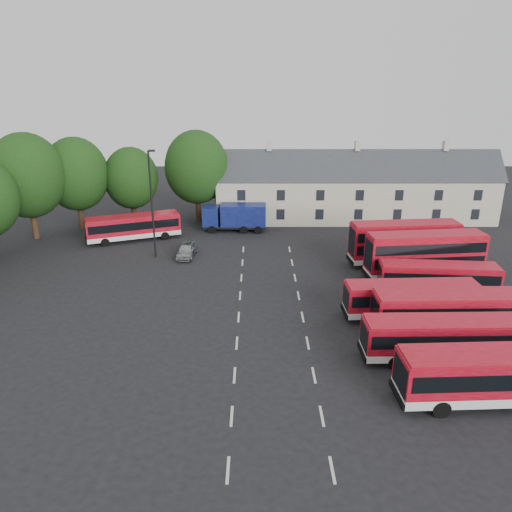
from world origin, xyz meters
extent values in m
plane|color=black|center=(0.00, 0.00, 0.00)|extent=(140.00, 140.00, 0.00)
cube|color=beige|center=(0.00, -14.00, 0.01)|extent=(0.15, 1.80, 0.01)
cube|color=beige|center=(0.00, -10.00, 0.01)|extent=(0.15, 1.80, 0.01)
cube|color=beige|center=(0.00, -6.00, 0.01)|extent=(0.15, 1.80, 0.01)
cube|color=beige|center=(0.00, -2.00, 0.01)|extent=(0.15, 1.80, 0.01)
cube|color=beige|center=(0.00, 2.00, 0.01)|extent=(0.15, 1.80, 0.01)
cube|color=beige|center=(0.00, 6.00, 0.01)|extent=(0.15, 1.80, 0.01)
cube|color=beige|center=(0.00, 10.00, 0.01)|extent=(0.15, 1.80, 0.01)
cube|color=beige|center=(0.00, 14.00, 0.01)|extent=(0.15, 1.80, 0.01)
cube|color=beige|center=(0.00, 18.00, 0.01)|extent=(0.15, 1.80, 0.01)
cube|color=beige|center=(5.00, -14.00, 0.01)|extent=(0.15, 1.80, 0.01)
cube|color=beige|center=(5.00, -10.00, 0.01)|extent=(0.15, 1.80, 0.01)
cube|color=beige|center=(5.00, -6.00, 0.01)|extent=(0.15, 1.80, 0.01)
cube|color=beige|center=(5.00, -2.00, 0.01)|extent=(0.15, 1.80, 0.01)
cube|color=beige|center=(5.00, 2.00, 0.01)|extent=(0.15, 1.80, 0.01)
cube|color=beige|center=(5.00, 6.00, 0.01)|extent=(0.15, 1.80, 0.01)
cube|color=beige|center=(5.00, 10.00, 0.01)|extent=(0.15, 1.80, 0.01)
cube|color=beige|center=(5.00, 14.00, 0.01)|extent=(0.15, 1.80, 0.01)
cube|color=beige|center=(5.00, 18.00, 0.01)|extent=(0.15, 1.80, 0.01)
cylinder|color=black|center=(-24.00, 22.00, 2.19)|extent=(0.70, 0.70, 4.38)
ellipsoid|color=black|center=(-24.00, 22.00, 7.26)|extent=(8.25, 8.25, 9.49)
cylinder|color=black|center=(-20.00, 26.00, 2.01)|extent=(0.70, 0.70, 4.02)
ellipsoid|color=black|center=(-20.00, 26.00, 6.68)|extent=(7.59, 7.59, 8.73)
cylinder|color=black|center=(-14.00, 28.00, 1.75)|extent=(0.70, 0.70, 3.50)
ellipsoid|color=black|center=(-14.00, 28.00, 5.81)|extent=(6.60, 6.60, 7.59)
cylinder|color=black|center=(-6.00, 29.00, 2.10)|extent=(0.70, 0.70, 4.20)
ellipsoid|color=black|center=(-6.00, 29.00, 6.97)|extent=(7.92, 7.92, 9.11)
cube|color=beige|center=(14.00, 30.00, 2.75)|extent=(35.00, 7.00, 5.50)
cube|color=#2D3035|center=(14.00, 30.00, 5.50)|extent=(35.70, 7.13, 7.13)
cube|color=beige|center=(3.00, 30.00, 9.46)|extent=(0.60, 0.90, 1.20)
cube|color=beige|center=(14.00, 30.00, 9.46)|extent=(0.60, 0.90, 1.20)
cube|color=beige|center=(25.00, 30.00, 9.46)|extent=(0.60, 0.90, 1.20)
cube|color=silver|center=(15.17, -8.73, 0.81)|extent=(11.61, 3.11, 0.58)
cube|color=#A2091B|center=(15.17, -8.73, 2.12)|extent=(11.61, 3.11, 2.04)
cube|color=black|center=(15.17, -8.73, 2.17)|extent=(11.16, 3.15, 0.99)
cube|color=#A2091B|center=(15.17, -8.73, 3.19)|extent=(11.38, 3.00, 0.13)
cylinder|color=black|center=(11.54, -10.07, 0.52)|extent=(1.06, 0.34, 1.05)
cube|color=silver|center=(13.56, -4.17, 0.73)|extent=(10.42, 2.55, 0.52)
cube|color=#A2091B|center=(13.56, -4.17, 1.91)|extent=(10.42, 2.55, 1.84)
cube|color=black|center=(13.56, -4.17, 1.96)|extent=(10.00, 2.60, 0.90)
cube|color=#A2091B|center=(13.56, -4.17, 2.88)|extent=(10.21, 2.45, 0.11)
cylinder|color=black|center=(10.26, -5.29, 0.47)|extent=(0.95, 0.28, 0.94)
cylinder|color=black|center=(16.86, -3.04, 0.47)|extent=(0.95, 0.28, 0.94)
cube|color=silver|center=(15.47, -0.57, 0.79)|extent=(11.30, 2.81, 0.56)
cube|color=#A2091B|center=(15.47, -0.57, 2.07)|extent=(11.30, 2.81, 1.99)
cube|color=black|center=(15.47, -0.57, 2.12)|extent=(10.85, 2.86, 0.97)
cube|color=#A2091B|center=(15.47, -0.57, 3.12)|extent=(11.07, 2.70, 0.12)
cylinder|color=black|center=(11.90, -1.81, 0.51)|extent=(1.03, 0.31, 1.02)
cylinder|color=black|center=(19.04, 0.66, 0.51)|extent=(1.03, 0.31, 1.02)
cube|color=silver|center=(13.32, 1.93, 0.72)|extent=(10.29, 2.73, 0.51)
cube|color=#A2091B|center=(13.32, 1.93, 1.88)|extent=(10.29, 2.73, 1.81)
cube|color=black|center=(13.32, 1.93, 1.93)|extent=(9.89, 2.77, 0.88)
cube|color=#A2091B|center=(13.32, 1.93, 2.83)|extent=(10.08, 2.63, 0.11)
cylinder|color=black|center=(10.10, 0.75, 0.46)|extent=(0.94, 0.30, 0.93)
cylinder|color=black|center=(16.54, 3.11, 0.46)|extent=(0.94, 0.30, 0.93)
cube|color=silver|center=(16.87, 6.25, 0.69)|extent=(10.02, 3.08, 0.49)
cube|color=#A2091B|center=(16.87, 6.25, 1.82)|extent=(10.02, 3.08, 1.75)
cube|color=black|center=(16.87, 6.25, 1.86)|extent=(9.63, 3.10, 0.85)
cube|color=#A2091B|center=(16.87, 6.25, 2.73)|extent=(9.81, 2.98, 0.11)
cylinder|color=black|center=(13.64, 5.51, 0.45)|extent=(0.91, 0.33, 0.90)
cylinder|color=black|center=(20.10, 6.99, 0.45)|extent=(0.91, 0.33, 0.90)
cube|color=silver|center=(16.78, 9.85, 0.75)|extent=(10.86, 3.57, 0.53)
cube|color=#A2091B|center=(16.78, 9.85, 2.64)|extent=(10.86, 3.57, 3.25)
cube|color=black|center=(16.78, 9.85, 2.01)|extent=(10.44, 3.58, 0.92)
cube|color=#A2091B|center=(16.78, 9.85, 4.31)|extent=(10.64, 3.45, 0.12)
cylinder|color=black|center=(13.50, 8.39, 0.48)|extent=(0.99, 0.38, 0.97)
cylinder|color=black|center=(20.05, 11.31, 0.48)|extent=(0.99, 0.38, 0.97)
cube|color=black|center=(16.78, 9.85, 3.27)|extent=(10.44, 3.58, 0.92)
cube|color=silver|center=(15.93, 13.51, 0.74)|extent=(10.74, 3.39, 0.53)
cube|color=#A2091B|center=(15.93, 13.51, 2.62)|extent=(10.74, 3.39, 3.22)
cube|color=black|center=(15.93, 13.51, 1.99)|extent=(10.32, 3.41, 0.91)
cube|color=#A2091B|center=(15.93, 13.51, 4.27)|extent=(10.52, 3.28, 0.12)
cylinder|color=black|center=(12.67, 12.11, 0.48)|extent=(0.98, 0.36, 0.96)
cylinder|color=black|center=(19.19, 14.91, 0.48)|extent=(0.98, 0.36, 0.96)
cube|color=black|center=(15.93, 13.51, 3.24)|extent=(10.32, 3.41, 0.91)
cube|color=silver|center=(-12.51, 21.22, 0.73)|extent=(10.49, 5.89, 0.52)
cube|color=#A2091B|center=(-12.51, 21.22, 1.90)|extent=(10.49, 5.89, 1.83)
cube|color=black|center=(-12.51, 21.22, 1.95)|extent=(10.12, 5.79, 0.89)
cube|color=#A2091B|center=(-12.51, 21.22, 2.86)|extent=(10.26, 5.73, 0.11)
cylinder|color=black|center=(-15.22, 19.05, 0.47)|extent=(0.97, 0.58, 0.94)
cylinder|color=black|center=(-9.81, 23.40, 0.47)|extent=(0.97, 0.58, 0.94)
cube|color=black|center=(-1.21, 24.80, 0.61)|extent=(7.55, 2.19, 0.28)
cube|color=#0E1753|center=(-4.02, 24.88, 1.88)|extent=(1.94, 2.39, 2.25)
cube|color=black|center=(-4.91, 24.90, 2.21)|extent=(0.15, 1.99, 1.13)
cube|color=#0E1753|center=(-0.13, 24.77, 2.02)|extent=(5.41, 2.49, 2.53)
cylinder|color=black|center=(-3.86, 23.81, 0.47)|extent=(0.94, 0.29, 0.94)
cylinder|color=black|center=(1.67, 25.79, 0.47)|extent=(0.94, 0.29, 0.94)
imported|color=#A7AAAF|center=(-5.82, 15.75, 0.72)|extent=(2.05, 4.33, 1.43)
cylinder|color=black|center=(-9.03, 15.65, 5.45)|extent=(0.20, 0.20, 10.90)
cube|color=black|center=(-8.71, 15.69, 10.90)|extent=(0.68, 0.35, 0.20)
camera|label=1|loc=(1.33, -32.90, 17.81)|focal=35.00mm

